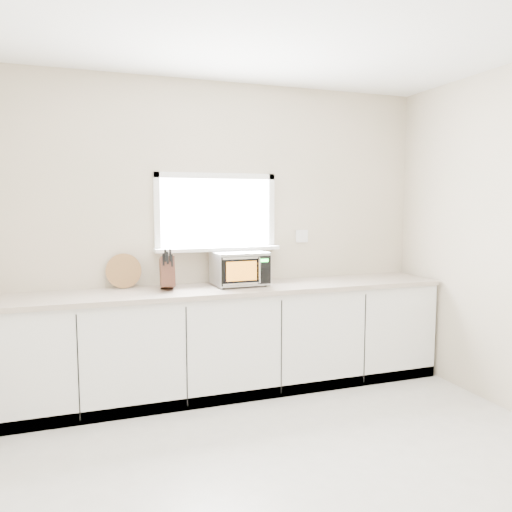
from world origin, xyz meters
name	(u,v)px	position (x,y,z in m)	size (l,w,h in m)	color
ground	(310,499)	(0.00, 0.00, 0.00)	(4.00, 4.00, 0.00)	beige
back_wall	(216,233)	(0.00, 2.00, 1.36)	(4.00, 0.17, 2.70)	beige
cabinets	(225,342)	(0.00, 1.70, 0.44)	(3.92, 0.60, 0.88)	white
countertop	(225,290)	(0.00, 1.69, 0.90)	(3.92, 0.64, 0.04)	#BEAF9D
microwave	(240,268)	(0.15, 1.75, 1.07)	(0.46, 0.39, 0.29)	black
knife_block	(167,272)	(-0.49, 1.73, 1.07)	(0.13, 0.25, 0.34)	#4E2A1B
cutting_board	(124,271)	(-0.82, 1.94, 1.07)	(0.29, 0.29, 0.02)	olive
coffee_grinder	(254,273)	(0.28, 1.77, 1.02)	(0.14, 0.14, 0.21)	#B7BABF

